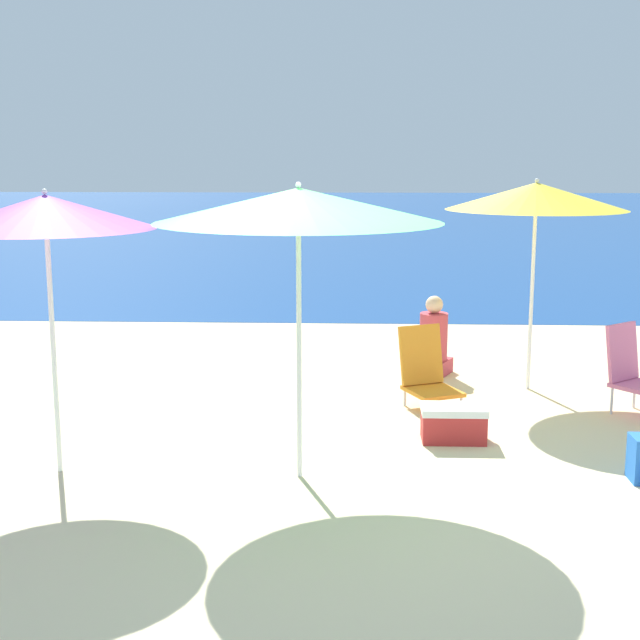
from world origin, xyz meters
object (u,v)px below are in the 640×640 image
object	(u,v)px
beach_umbrella_purple	(46,212)
cooler_box	(453,423)
beach_umbrella_yellow	(536,196)
person_seated_near	(433,342)
beach_chair_orange	(426,372)
beach_umbrella_green	(298,206)
beach_chair_pink	(634,371)

from	to	relation	value
beach_umbrella_purple	cooler_box	size ratio (longest dim) A/B	3.91
beach_umbrella_purple	beach_umbrella_yellow	world-z (taller)	beach_umbrella_yellow
beach_umbrella_purple	person_seated_near	distance (m)	4.57
beach_umbrella_yellow	beach_chair_orange	distance (m)	2.02
person_seated_near	cooler_box	distance (m)	2.24
cooler_box	beach_umbrella_green	bearing A→B (deg)	-144.38
beach_umbrella_yellow	cooler_box	bearing A→B (deg)	-118.93
beach_umbrella_purple	beach_chair_orange	xyz separation A→B (m)	(2.84, 1.84, -1.59)
beach_umbrella_green	beach_umbrella_yellow	size ratio (longest dim) A/B	1.02
beach_umbrella_green	beach_chair_orange	world-z (taller)	beach_umbrella_green
person_seated_near	beach_umbrella_purple	bearing A→B (deg)	-109.93
beach_umbrella_green	beach_chair_orange	xyz separation A→B (m)	(1.06, 1.87, -1.64)
beach_umbrella_green	beach_chair_pink	size ratio (longest dim) A/B	2.64
beach_umbrella_green	person_seated_near	xyz separation A→B (m)	(1.23, 3.09, -1.62)
beach_umbrella_yellow	beach_chair_pink	world-z (taller)	beach_umbrella_yellow
beach_umbrella_green	cooler_box	distance (m)	2.34
beach_umbrella_purple	beach_chair_orange	distance (m)	3.74
beach_chair_pink	person_seated_near	size ratio (longest dim) A/B	0.96
cooler_box	person_seated_near	bearing A→B (deg)	89.46
beach_chair_pink	beach_chair_orange	distance (m)	1.85
cooler_box	beach_chair_pink	bearing A→B (deg)	26.38
cooler_box	beach_chair_orange	bearing A→B (deg)	98.25
beach_chair_pink	cooler_box	size ratio (longest dim) A/B	1.52
beach_umbrella_purple	beach_umbrella_yellow	xyz separation A→B (m)	(3.90, 2.49, -0.00)
person_seated_near	cooler_box	bearing A→B (deg)	-65.98
beach_umbrella_purple	beach_chair_pink	xyz separation A→B (m)	(4.68, 1.67, -1.51)
beach_umbrella_purple	beach_chair_pink	bearing A→B (deg)	19.66
beach_umbrella_green	beach_umbrella_purple	distance (m)	1.78
beach_umbrella_yellow	beach_chair_orange	size ratio (longest dim) A/B	2.81
beach_umbrella_green	beach_umbrella_purple	xyz separation A→B (m)	(-1.78, 0.03, -0.05)
beach_chair_pink	cooler_box	xyz separation A→B (m)	(-1.70, -0.84, -0.25)
beach_chair_pink	cooler_box	world-z (taller)	beach_chair_pink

